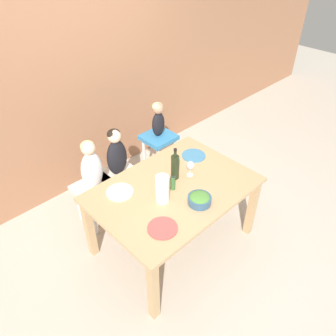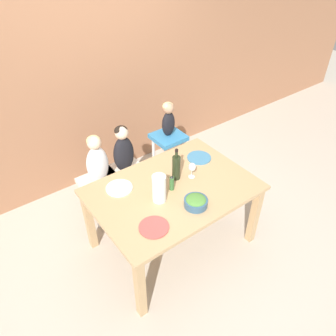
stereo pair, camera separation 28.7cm
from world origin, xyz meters
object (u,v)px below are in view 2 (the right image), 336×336
Objects in this scene: chair_right_highchair at (168,147)px; wine_glass_near at (192,167)px; paper_towel_roll at (159,188)px; dinner_plate_front_left at (154,227)px; person_child_left at (97,159)px; dinner_plate_back_right at (199,158)px; person_baby_right at (168,117)px; chair_far_center at (126,175)px; chair_far_left at (101,186)px; salad_bowl_large at (196,202)px; person_child_center at (123,149)px; wine_bottle at (176,167)px; dinner_plate_back_left at (119,188)px.

wine_glass_near is (-0.30, -0.76, 0.30)m from chair_right_highchair.
dinner_plate_front_left is at bearing -133.20° from paper_towel_roll.
person_child_left is (-0.89, 0.00, 0.20)m from chair_right_highchair.
dinner_plate_back_right is (0.90, 0.49, 0.00)m from dinner_plate_front_left.
person_baby_right reaches higher than dinner_plate_back_right.
paper_towel_roll is at bearing 46.80° from dinner_plate_front_left.
chair_far_center is at bearing -179.88° from person_baby_right.
dinner_plate_back_right reaches higher than chair_far_left.
dinner_plate_back_right is (0.47, 0.50, -0.04)m from salad_bowl_large.
person_child_center is at bearing 133.29° from dinner_plate_back_right.
wine_glass_near is at bearing -111.31° from chair_right_highchair.
chair_right_highchair is 2.18× the size of wine_bottle.
chair_far_left is 1.04m from person_baby_right.
chair_far_center is 1.98× the size of dinner_plate_back_right.
wine_glass_near is at bearing -69.16° from person_child_center.
salad_bowl_large is at bearing -133.45° from dinner_plate_back_right.
dinner_plate_back_right is (-0.04, -0.58, -0.19)m from person_baby_right.
person_child_center reaches higher than salad_bowl_large.
paper_towel_roll is at bearing -99.07° from chair_far_center.
dinner_plate_back_right is at bearing -94.29° from chair_right_highchair.
person_child_center is 2.25× the size of dinner_plate_back_right.
dinner_plate_back_left is at bearing -151.52° from chair_right_highchair.
chair_far_center is at bearing 80.93° from paper_towel_roll.
chair_far_left is 1.86× the size of paper_towel_roll.
chair_right_highchair is at bearing 48.68° from dinner_plate_front_left.
salad_bowl_large is 0.43m from dinner_plate_front_left.
chair_right_highchair is at bearing 68.69° from wine_glass_near.
wine_bottle is at bearing -55.90° from chair_far_left.
chair_far_center is at bearing -90.00° from person_child_center.
dinner_plate_back_left is (-0.03, -0.50, 0.34)m from chair_far_left.
chair_far_left is at bearing 124.10° from wine_bottle.
dinner_plate_back_left is at bearing 88.23° from dinner_plate_front_left.
person_child_left is at bearing 109.15° from salad_bowl_large.
person_child_center is 1.68× the size of wine_bottle.
person_child_center is 1.34× the size of person_baby_right.
paper_towel_roll is (0.17, -0.84, 0.11)m from person_child_left.
chair_far_left is at bearing -179.92° from person_baby_right.
chair_right_highchair is 2.75× the size of paper_towel_roll.
wine_glass_near is 0.72m from dinner_plate_front_left.
dinner_plate_back_right is at bearing -34.25° from person_child_left.
chair_right_highchair is 0.62m from person_child_center.
dinner_plate_back_left is (-0.20, 0.33, -0.12)m from paper_towel_roll.
person_child_center is 0.85m from paper_towel_roll.
dinner_plate_front_left is (-0.05, -1.07, -0.01)m from person_child_left.
person_child_left reaches higher than dinner_plate_back_left.
person_baby_right is 1.68× the size of dinner_plate_back_right.
person_child_left is 1.34× the size of person_baby_right.
dinner_plate_back_left is at bearing -93.77° from chair_far_left.
chair_far_left is 1.20m from salad_bowl_large.
dinner_plate_back_left is (-0.92, -0.50, 0.19)m from chair_right_highchair.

